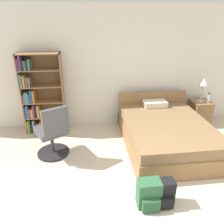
{
  "coord_description": "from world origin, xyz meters",
  "views": [
    {
      "loc": [
        -0.75,
        -1.54,
        2.34
      ],
      "look_at": [
        -0.32,
        1.98,
        0.79
      ],
      "focal_mm": 35.0,
      "sensor_mm": 36.0,
      "label": 1
    }
  ],
  "objects_px": {
    "office_chair": "(53,134)",
    "backpack_green": "(149,194)",
    "bookshelf": "(38,96)",
    "table_lamp": "(204,83)",
    "water_bottle": "(209,98)",
    "backpack_black": "(163,193)",
    "nightstand": "(199,112)",
    "bed": "(165,132)"
  },
  "relations": [
    {
      "from": "office_chair",
      "to": "nightstand",
      "type": "relative_size",
      "value": 1.8
    },
    {
      "from": "water_bottle",
      "to": "backpack_black",
      "type": "xyz_separation_m",
      "value": [
        -1.76,
        -2.18,
        -0.49
      ]
    },
    {
      "from": "bookshelf",
      "to": "water_bottle",
      "type": "relative_size",
      "value": 7.11
    },
    {
      "from": "bed",
      "to": "table_lamp",
      "type": "distance_m",
      "value": 1.53
    },
    {
      "from": "backpack_black",
      "to": "table_lamp",
      "type": "bearing_deg",
      "value": 54.13
    },
    {
      "from": "water_bottle",
      "to": "backpack_black",
      "type": "bearing_deg",
      "value": -128.93
    },
    {
      "from": "office_chair",
      "to": "nightstand",
      "type": "distance_m",
      "value": 3.39
    },
    {
      "from": "bookshelf",
      "to": "backpack_black",
      "type": "xyz_separation_m",
      "value": [
        1.98,
        -2.37,
        -0.63
      ]
    },
    {
      "from": "nightstand",
      "to": "water_bottle",
      "type": "xyz_separation_m",
      "value": [
        0.09,
        -0.12,
        0.39
      ]
    },
    {
      "from": "bed",
      "to": "backpack_black",
      "type": "distance_m",
      "value": 1.57
    },
    {
      "from": "office_chair",
      "to": "backpack_green",
      "type": "xyz_separation_m",
      "value": [
        1.38,
        -1.33,
        -0.26
      ]
    },
    {
      "from": "nightstand",
      "to": "water_bottle",
      "type": "relative_size",
      "value": 2.33
    },
    {
      "from": "bookshelf",
      "to": "bed",
      "type": "xyz_separation_m",
      "value": [
        2.51,
        -0.89,
        -0.54
      ]
    },
    {
      "from": "table_lamp",
      "to": "bookshelf",
      "type": "bearing_deg",
      "value": 178.32
    },
    {
      "from": "bed",
      "to": "nightstand",
      "type": "xyz_separation_m",
      "value": [
        1.14,
        0.82,
        0.01
      ]
    },
    {
      "from": "nightstand",
      "to": "backpack_black",
      "type": "xyz_separation_m",
      "value": [
        -1.67,
        -2.3,
        -0.1
      ]
    },
    {
      "from": "nightstand",
      "to": "bed",
      "type": "bearing_deg",
      "value": -144.18
    },
    {
      "from": "bed",
      "to": "backpack_green",
      "type": "distance_m",
      "value": 1.65
    },
    {
      "from": "nightstand",
      "to": "backpack_green",
      "type": "xyz_separation_m",
      "value": [
        -1.87,
        -2.3,
        -0.09
      ]
    },
    {
      "from": "bookshelf",
      "to": "table_lamp",
      "type": "distance_m",
      "value": 3.62
    },
    {
      "from": "office_chair",
      "to": "backpack_green",
      "type": "relative_size",
      "value": 2.55
    },
    {
      "from": "bookshelf",
      "to": "office_chair",
      "type": "distance_m",
      "value": 1.17
    },
    {
      "from": "office_chair",
      "to": "backpack_green",
      "type": "bearing_deg",
      "value": -44.08
    },
    {
      "from": "office_chair",
      "to": "table_lamp",
      "type": "relative_size",
      "value": 1.78
    },
    {
      "from": "table_lamp",
      "to": "backpack_green",
      "type": "distance_m",
      "value": 3.03
    },
    {
      "from": "backpack_green",
      "to": "water_bottle",
      "type": "bearing_deg",
      "value": 48.11
    },
    {
      "from": "table_lamp",
      "to": "backpack_black",
      "type": "distance_m",
      "value": 2.91
    },
    {
      "from": "bookshelf",
      "to": "office_chair",
      "type": "bearing_deg",
      "value": -68.89
    },
    {
      "from": "water_bottle",
      "to": "backpack_black",
      "type": "distance_m",
      "value": 2.85
    },
    {
      "from": "bookshelf",
      "to": "backpack_green",
      "type": "height_order",
      "value": "bookshelf"
    },
    {
      "from": "office_chair",
      "to": "bed",
      "type": "bearing_deg",
      "value": 3.94
    },
    {
      "from": "table_lamp",
      "to": "backpack_green",
      "type": "bearing_deg",
      "value": -128.98
    },
    {
      "from": "water_bottle",
      "to": "backpack_black",
      "type": "height_order",
      "value": "water_bottle"
    },
    {
      "from": "nightstand",
      "to": "table_lamp",
      "type": "height_order",
      "value": "table_lamp"
    },
    {
      "from": "bed",
      "to": "backpack_green",
      "type": "height_order",
      "value": "bed"
    },
    {
      "from": "water_bottle",
      "to": "office_chair",
      "type": "bearing_deg",
      "value": -165.71
    },
    {
      "from": "office_chair",
      "to": "table_lamp",
      "type": "xyz_separation_m",
      "value": [
        3.21,
        0.93,
        0.55
      ]
    },
    {
      "from": "bed",
      "to": "water_bottle",
      "type": "height_order",
      "value": "water_bottle"
    },
    {
      "from": "water_bottle",
      "to": "backpack_green",
      "type": "bearing_deg",
      "value": -131.89
    },
    {
      "from": "office_chair",
      "to": "nightstand",
      "type": "bearing_deg",
      "value": 16.57
    },
    {
      "from": "nightstand",
      "to": "table_lamp",
      "type": "relative_size",
      "value": 0.99
    },
    {
      "from": "bookshelf",
      "to": "water_bottle",
      "type": "distance_m",
      "value": 3.75
    }
  ]
}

